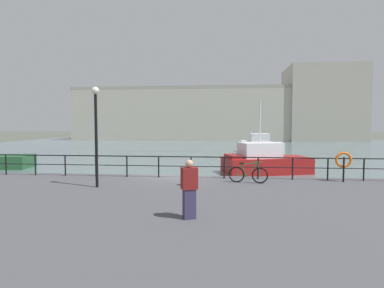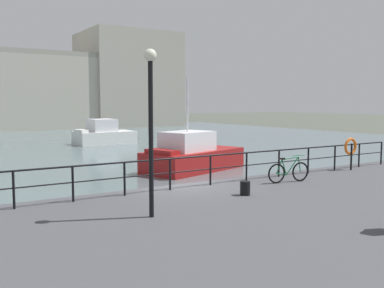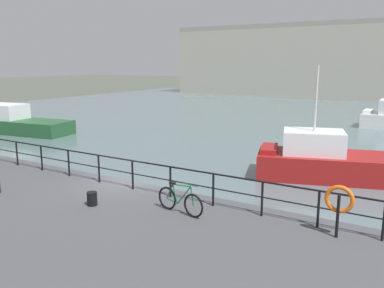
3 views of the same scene
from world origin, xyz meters
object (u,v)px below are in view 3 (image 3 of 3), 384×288
at_px(moored_blue_motorboat, 12,122).
at_px(mooring_bollard, 92,199).
at_px(parked_bicycle, 180,201).
at_px(life_ring_stand, 339,201).
at_px(moored_harbor_tender, 321,160).

xyz_separation_m(moored_blue_motorboat, mooring_bollard, (19.50, -10.68, 0.44)).
bearing_deg(parked_bicycle, moored_blue_motorboat, 164.76).
bearing_deg(mooring_bollard, parked_bicycle, 17.85).
xyz_separation_m(mooring_bollard, life_ring_stand, (7.15, 1.63, 0.75)).
relative_size(moored_harbor_tender, life_ring_stand, 4.84).
xyz_separation_m(moored_blue_motorboat, moored_harbor_tender, (24.07, -0.27, 0.10)).
bearing_deg(parked_bicycle, life_ring_stand, 18.12).
height_order(moored_harbor_tender, life_ring_stand, moored_harbor_tender).
relative_size(moored_blue_motorboat, moored_harbor_tender, 1.49).
relative_size(moored_blue_motorboat, mooring_bollard, 22.96).
bearing_deg(moored_harbor_tender, parked_bicycle, 61.40).
xyz_separation_m(moored_harbor_tender, parked_bicycle, (-1.82, -9.52, 0.51)).
distance_m(mooring_bollard, life_ring_stand, 7.37).
relative_size(mooring_bollard, life_ring_stand, 0.31).
height_order(moored_blue_motorboat, parked_bicycle, moored_blue_motorboat).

